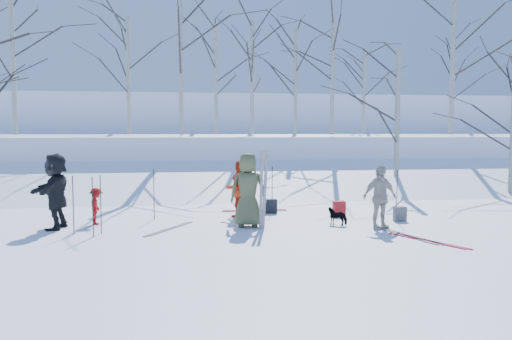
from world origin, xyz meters
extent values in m
plane|color=white|center=(0.00, 0.00, 0.00)|extent=(120.00, 120.00, 0.00)
cube|color=white|center=(0.00, 7.00, 0.15)|extent=(70.00, 9.49, 4.12)
cube|color=white|center=(0.00, 17.00, 1.00)|extent=(70.00, 18.00, 2.20)
cube|color=white|center=(0.00, 38.00, 2.00)|extent=(90.00, 30.00, 6.00)
imported|color=#4B5231|center=(-0.37, 0.25, 0.91)|extent=(0.99, 0.75, 1.82)
imported|color=#B11110|center=(-0.30, 2.30, 0.77)|extent=(0.64, 0.51, 1.53)
imported|color=red|center=(-0.44, 1.72, 0.76)|extent=(0.75, 0.59, 1.53)
imported|color=#B11110|center=(-4.11, 1.12, 0.46)|extent=(0.39, 0.62, 0.93)
imported|color=beige|center=(2.71, -0.43, 0.77)|extent=(0.96, 0.57, 1.54)
imported|color=black|center=(-4.96, 0.68, 0.91)|extent=(0.77, 1.74, 1.82)
imported|color=black|center=(1.87, 0.18, 0.22)|extent=(0.56, 0.50, 0.44)
cube|color=silver|center=(-0.09, -0.01, 0.95)|extent=(0.09, 0.16, 1.90)
cube|color=silver|center=(0.01, 0.00, 0.95)|extent=(0.13, 0.23, 1.89)
cylinder|color=black|center=(-3.80, -0.07, 0.67)|extent=(0.02, 0.02, 1.34)
cylinder|color=black|center=(-3.92, -0.39, 0.67)|extent=(0.02, 0.02, 1.34)
cylinder|color=black|center=(-4.41, -0.04, 0.67)|extent=(0.02, 0.02, 1.34)
cylinder|color=black|center=(3.28, 0.73, 0.67)|extent=(0.02, 0.02, 1.34)
cylinder|color=black|center=(0.58, 2.28, 0.67)|extent=(0.02, 0.02, 1.34)
cylinder|color=black|center=(3.53, 0.44, 0.67)|extent=(0.02, 0.02, 1.34)
cylinder|color=black|center=(-2.71, 1.60, 0.67)|extent=(0.02, 0.02, 1.34)
cube|color=#AA1A1E|center=(2.31, 1.44, 0.21)|extent=(0.32, 0.22, 0.42)
cube|color=#515358|center=(3.65, 0.49, 0.19)|extent=(0.30, 0.20, 0.38)
cube|color=black|center=(0.53, 2.22, 0.20)|extent=(0.34, 0.24, 0.40)
camera|label=1|loc=(-1.88, -11.72, 2.33)|focal=35.00mm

